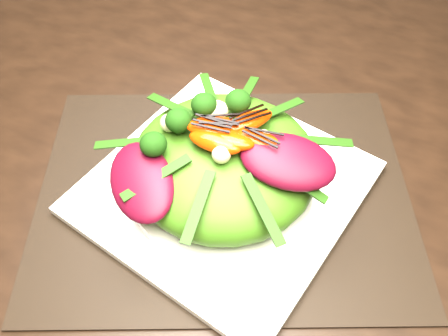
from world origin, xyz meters
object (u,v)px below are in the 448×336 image
at_px(dining_table, 334,149).
at_px(placemat, 224,191).
at_px(plate_base, 224,187).
at_px(lettuce_mound, 224,163).
at_px(salad_bowl, 224,180).
at_px(orange_segment, 222,131).

height_order(dining_table, placemat, dining_table).
bearing_deg(placemat, dining_table, 52.72).
relative_size(plate_base, lettuce_mound, 1.36).
xyz_separation_m(placemat, lettuce_mound, (0.00, -0.00, 0.05)).
distance_m(plate_base, salad_bowl, 0.01).
bearing_deg(salad_bowl, dining_table, 52.72).
relative_size(placemat, salad_bowl, 1.99).
distance_m(placemat, lettuce_mound, 0.05).
bearing_deg(plate_base, placemat, 135.00).
distance_m(plate_base, orange_segment, 0.09).
bearing_deg(salad_bowl, lettuce_mound, -90.00).
relative_size(dining_table, placemat, 3.59).
height_order(plate_base, salad_bowl, salad_bowl).
xyz_separation_m(plate_base, orange_segment, (-0.00, 0.01, 0.09)).
xyz_separation_m(salad_bowl, lettuce_mound, (0.00, -0.00, 0.03)).
relative_size(dining_table, salad_bowl, 7.12).
height_order(dining_table, plate_base, dining_table).
relative_size(lettuce_mound, orange_segment, 3.61).
distance_m(placemat, salad_bowl, 0.02).
xyz_separation_m(lettuce_mound, orange_segment, (-0.00, 0.01, 0.04)).
height_order(placemat, salad_bowl, salad_bowl).
bearing_deg(plate_base, lettuce_mound, -135.00).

